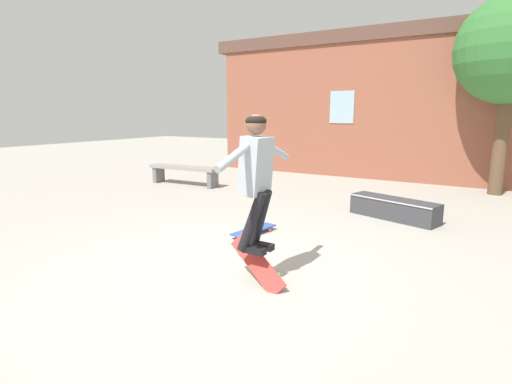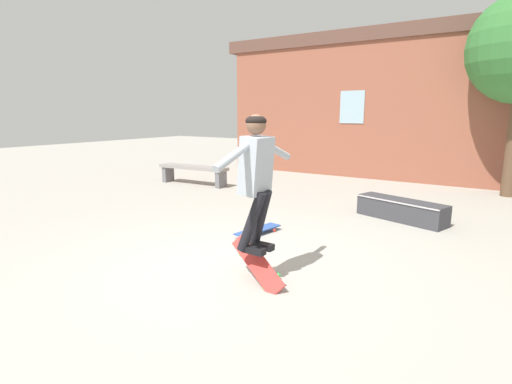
# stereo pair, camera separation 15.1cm
# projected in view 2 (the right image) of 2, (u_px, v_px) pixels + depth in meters

# --- Properties ---
(ground_plane) EXTENTS (40.00, 40.00, 0.00)m
(ground_plane) POSITION_uv_depth(u_px,v_px,m) (226.00, 270.00, 4.75)
(ground_plane) COLOR #A39E93
(building_backdrop) EXTENTS (11.01, 0.52, 5.09)m
(building_backdrop) POSITION_uv_depth(u_px,v_px,m) (402.00, 101.00, 10.62)
(building_backdrop) COLOR #93513D
(building_backdrop) RESTS_ON ground_plane
(park_bench) EXTENTS (2.00, 0.51, 0.49)m
(park_bench) POSITION_uv_depth(u_px,v_px,m) (193.00, 171.00, 10.32)
(park_bench) COLOR gray
(park_bench) RESTS_ON ground_plane
(skate_ledge) EXTENTS (1.60, 0.88, 0.36)m
(skate_ledge) POSITION_uv_depth(u_px,v_px,m) (401.00, 210.00, 6.91)
(skate_ledge) COLOR #38383D
(skate_ledge) RESTS_ON ground_plane
(skater) EXTENTS (0.33, 1.34, 1.47)m
(skater) POSITION_uv_depth(u_px,v_px,m) (256.00, 172.00, 4.19)
(skater) COLOR #9EA8B2
(skateboard_flipping) EXTENTS (0.81, 0.40, 0.55)m
(skateboard_flipping) POSITION_uv_depth(u_px,v_px,m) (257.00, 263.00, 4.37)
(skateboard_flipping) COLOR red
(skateboard_resting) EXTENTS (0.36, 0.87, 0.08)m
(skateboard_resting) POSITION_uv_depth(u_px,v_px,m) (258.00, 230.00, 6.13)
(skateboard_resting) COLOR #2D519E
(skateboard_resting) RESTS_ON ground_plane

